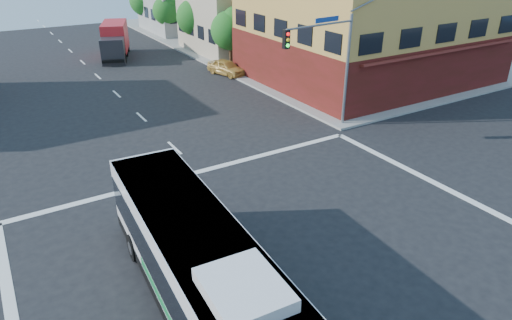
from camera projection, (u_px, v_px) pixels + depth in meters
ground at (311, 274)px, 16.51m from camera, size 120.00×120.00×0.00m
sidewalk_ne at (362, 31)px, 59.72m from camera, size 50.00×50.00×0.15m
corner_building_ne at (372, 7)px, 37.47m from camera, size 18.10×15.44×14.00m
building_east_near at (246, 6)px, 48.62m from camera, size 12.06×10.06×9.00m
signal_mast_ne at (329, 52)px, 26.74m from camera, size 7.91×1.13×8.07m
street_tree_a at (231, 28)px, 41.99m from camera, size 3.60×3.60×5.53m
street_tree_b at (195, 15)px, 48.08m from camera, size 3.80×3.80×5.79m
street_tree_c at (168, 9)px, 54.37m from camera, size 3.40×3.40×5.29m
transit_bus at (201, 271)px, 13.99m from camera, size 3.26×12.25×3.59m
box_truck at (115, 41)px, 46.13m from camera, size 4.60×7.77×3.37m
parked_car at (226, 67)px, 40.58m from camera, size 2.54×4.20×1.34m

